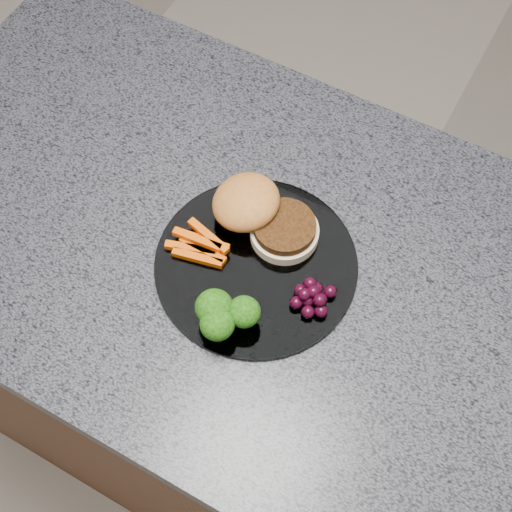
{
  "coord_description": "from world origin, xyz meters",
  "views": [
    {
      "loc": [
        0.16,
        -0.39,
        1.71
      ],
      "look_at": [
        -0.04,
        -0.02,
        0.93
      ],
      "focal_mm": 50.0,
      "sensor_mm": 36.0,
      "label": 1
    }
  ],
  "objects_px": {
    "island_cabinet": "(281,385)",
    "plate": "(256,265)",
    "grape_bunch": "(312,297)",
    "burger": "(260,214)"
  },
  "relations": [
    {
      "from": "plate",
      "to": "grape_bunch",
      "type": "xyz_separation_m",
      "value": [
        0.09,
        -0.01,
        0.02
      ]
    },
    {
      "from": "burger",
      "to": "grape_bunch",
      "type": "xyz_separation_m",
      "value": [
        0.11,
        -0.07,
        -0.01
      ]
    },
    {
      "from": "burger",
      "to": "grape_bunch",
      "type": "distance_m",
      "value": 0.13
    },
    {
      "from": "island_cabinet",
      "to": "burger",
      "type": "bearing_deg",
      "value": 151.07
    },
    {
      "from": "island_cabinet",
      "to": "plate",
      "type": "height_order",
      "value": "plate"
    },
    {
      "from": "burger",
      "to": "grape_bunch",
      "type": "relative_size",
      "value": 3.08
    },
    {
      "from": "island_cabinet",
      "to": "burger",
      "type": "relative_size",
      "value": 7.18
    },
    {
      "from": "island_cabinet",
      "to": "plate",
      "type": "distance_m",
      "value": 0.48
    },
    {
      "from": "plate",
      "to": "grape_bunch",
      "type": "distance_m",
      "value": 0.09
    },
    {
      "from": "island_cabinet",
      "to": "plate",
      "type": "relative_size",
      "value": 4.62
    }
  ]
}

